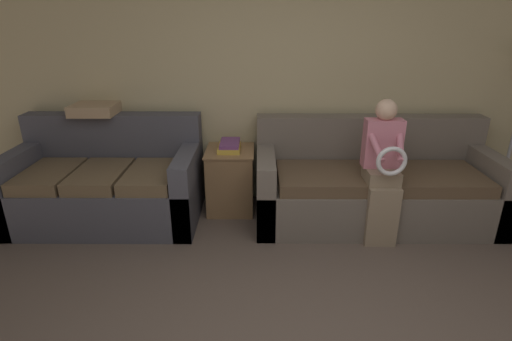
% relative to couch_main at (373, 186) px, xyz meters
% --- Properties ---
extents(wall_back, '(6.95, 0.06, 2.55)m').
position_rel_couch_main_xyz_m(wall_back, '(-0.76, 0.48, 0.95)').
color(wall_back, '#C6B789').
rests_on(wall_back, ground_plane).
extents(couch_main, '(2.18, 0.90, 0.92)m').
position_rel_couch_main_xyz_m(couch_main, '(0.00, 0.00, 0.00)').
color(couch_main, '#70665B').
rests_on(couch_main, ground_plane).
extents(couch_side, '(1.69, 0.92, 0.94)m').
position_rel_couch_main_xyz_m(couch_side, '(-2.49, -0.01, 0.01)').
color(couch_side, '#4C4C56').
rests_on(couch_side, ground_plane).
extents(child_left_seated, '(0.31, 0.38, 1.20)m').
position_rel_couch_main_xyz_m(child_left_seated, '(-0.05, -0.38, 0.33)').
color(child_left_seated, gray).
rests_on(child_left_seated, ground_plane).
extents(side_shelf, '(0.46, 0.51, 0.62)m').
position_rel_couch_main_xyz_m(side_shelf, '(-1.35, 0.17, -0.01)').
color(side_shelf, olive).
rests_on(side_shelf, ground_plane).
extents(book_stack, '(0.21, 0.32, 0.08)m').
position_rel_couch_main_xyz_m(book_stack, '(-1.35, 0.17, 0.33)').
color(book_stack, gold).
rests_on(book_stack, side_shelf).
extents(throw_pillow, '(0.40, 0.40, 0.10)m').
position_rel_couch_main_xyz_m(throw_pillow, '(-2.63, 0.31, 0.66)').
color(throw_pillow, tan).
rests_on(throw_pillow, couch_side).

